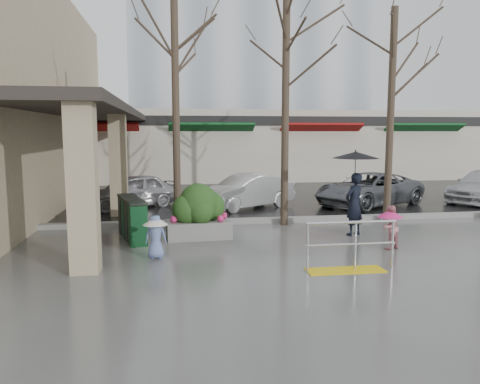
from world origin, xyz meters
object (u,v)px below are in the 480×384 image
object	(u,v)px
tree_midwest	(286,47)
tree_mideast	(393,63)
woman	(355,185)
car_a	(130,191)
child_pink	(390,224)
car_b	(246,191)
handrail	(349,253)
car_c	(369,189)
tree_west	(175,50)
child_blue	(156,232)
news_boxes	(132,218)
planter	(199,212)

from	to	relation	value
tree_midwest	tree_mideast	world-z (taller)	tree_midwest
tree_midwest	woman	xyz separation A→B (m)	(1.54, -1.66, -3.85)
car_a	child_pink	bearing A→B (deg)	16.02
tree_mideast	car_b	size ratio (longest dim) A/B	1.70
tree_mideast	child_pink	distance (m)	5.56
handrail	tree_midwest	world-z (taller)	tree_midwest
car_c	woman	bearing A→B (deg)	-54.55
tree_west	car_b	size ratio (longest dim) A/B	1.78
tree_midwest	child_blue	world-z (taller)	tree_midwest
handrail	car_c	size ratio (longest dim) A/B	0.42
tree_west	car_c	xyz separation A→B (m)	(7.28, 3.13, -4.45)
tree_west	news_boxes	size ratio (longest dim) A/B	3.38
child_pink	news_boxes	bearing A→B (deg)	-48.87
car_a	tree_west	bearing A→B (deg)	-3.94
car_b	car_c	xyz separation A→B (m)	(4.73, -0.06, 0.00)
planter	tree_midwest	bearing A→B (deg)	27.44
tree_midwest	woman	size ratio (longest dim) A/B	3.01
car_a	child_blue	bearing A→B (deg)	-17.74
handrail	child_pink	distance (m)	2.27
child_blue	woman	bearing A→B (deg)	-159.42
news_boxes	car_b	size ratio (longest dim) A/B	0.53
handrail	news_boxes	bearing A→B (deg)	142.25
handrail	tree_west	xyz separation A→B (m)	(-3.36, 4.80, 4.71)
woman	tree_midwest	bearing A→B (deg)	-78.06
woman	car_b	xyz separation A→B (m)	(-2.18, 4.86, -0.76)
tree_mideast	car_a	size ratio (longest dim) A/B	1.76
woman	child_pink	world-z (taller)	woman
news_boxes	car_c	size ratio (longest dim) A/B	0.44
handrail	car_a	xyz separation A→B (m)	(-5.03, 8.79, 0.25)
tree_midwest	car_a	distance (m)	7.80
handrail	car_c	xyz separation A→B (m)	(3.92, 7.93, 0.25)
car_a	car_c	bearing A→B (deg)	57.90
car_c	tree_midwest	bearing A→B (deg)	-79.07
car_b	child_pink	bearing A→B (deg)	-10.16
tree_west	news_boxes	bearing A→B (deg)	-133.57
tree_midwest	car_a	bearing A→B (deg)	140.65
tree_midwest	car_b	bearing A→B (deg)	101.49
planter	car_a	bearing A→B (deg)	112.30
child_blue	tree_west	bearing A→B (deg)	-95.59
planter	car_b	size ratio (longest dim) A/B	0.45
child_blue	handrail	bearing A→B (deg)	162.12
tree_west	child_blue	bearing A→B (deg)	-99.34
tree_west	car_c	bearing A→B (deg)	23.30
tree_midwest	news_boxes	world-z (taller)	tree_midwest
child_pink	child_blue	world-z (taller)	child_pink
handrail	tree_west	distance (m)	7.52
handrail	planter	size ratio (longest dim) A/B	1.10
tree_midwest	tree_mideast	distance (m)	3.32
tree_west	tree_midwest	bearing A→B (deg)	0.00
tree_midwest	child_blue	bearing A→B (deg)	-138.92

